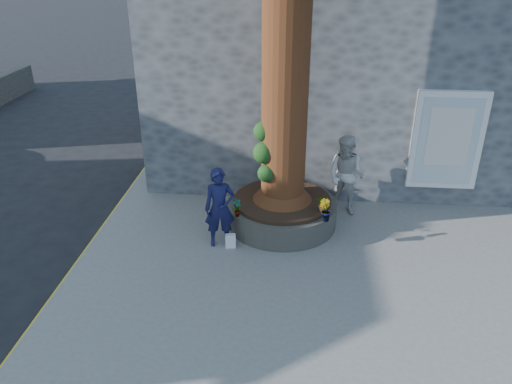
{
  "coord_description": "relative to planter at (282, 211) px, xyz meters",
  "views": [
    {
      "loc": [
        1.06,
        -7.35,
        5.46
      ],
      "look_at": [
        0.32,
        1.19,
        1.25
      ],
      "focal_mm": 35.0,
      "sensor_mm": 36.0,
      "label": 1
    }
  ],
  "objects": [
    {
      "name": "planter",
      "position": [
        0.0,
        0.0,
        0.0
      ],
      "size": [
        2.3,
        2.3,
        0.6
      ],
      "color": "black",
      "rests_on": "pavement"
    },
    {
      "name": "plant_a",
      "position": [
        -0.85,
        -0.85,
        0.5
      ],
      "size": [
        0.23,
        0.25,
        0.39
      ],
      "primitive_type": "imported",
      "rotation": [
        0.0,
        0.0,
        0.95
      ],
      "color": "gray",
      "rests_on": "planter"
    },
    {
      "name": "yellow_line",
      "position": [
        -3.85,
        -1.0,
        -0.41
      ],
      "size": [
        0.1,
        30.0,
        0.01
      ],
      "primitive_type": "cube",
      "color": "yellow",
      "rests_on": "ground"
    },
    {
      "name": "woman",
      "position": [
        1.36,
        0.64,
        0.6
      ],
      "size": [
        1.08,
        1.0,
        1.79
      ],
      "primitive_type": "imported",
      "rotation": [
        0.0,
        0.0,
        -0.47
      ],
      "color": "beige",
      "rests_on": "pavement"
    },
    {
      "name": "shopping_bag",
      "position": [
        -0.97,
        -1.03,
        -0.15
      ],
      "size": [
        0.22,
        0.15,
        0.28
      ],
      "primitive_type": "cube",
      "rotation": [
        0.0,
        0.0,
        0.18
      ],
      "color": "white",
      "rests_on": "pavement"
    },
    {
      "name": "ground",
      "position": [
        -0.8,
        -2.0,
        -0.41
      ],
      "size": [
        120.0,
        120.0,
        0.0
      ],
      "primitive_type": "plane",
      "color": "black",
      "rests_on": "ground"
    },
    {
      "name": "pavement",
      "position": [
        0.7,
        -1.0,
        -0.35
      ],
      "size": [
        9.0,
        8.0,
        0.12
      ],
      "primitive_type": "cube",
      "color": "slate",
      "rests_on": "ground"
    },
    {
      "name": "plant_b",
      "position": [
        0.85,
        -0.85,
        0.52
      ],
      "size": [
        0.33,
        0.33,
        0.43
      ],
      "primitive_type": "imported",
      "rotation": [
        0.0,
        0.0,
        2.4
      ],
      "color": "gray",
      "rests_on": "planter"
    },
    {
      "name": "plant_c",
      "position": [
        0.2,
        0.85,
        0.47
      ],
      "size": [
        0.24,
        0.24,
        0.32
      ],
      "primitive_type": "imported",
      "rotation": [
        0.0,
        0.0,
        3.68
      ],
      "color": "gray",
      "rests_on": "planter"
    },
    {
      "name": "man",
      "position": [
        -1.18,
        -0.93,
        0.52
      ],
      "size": [
        0.66,
        0.5,
        1.62
      ],
      "primitive_type": "imported",
      "rotation": [
        0.0,
        0.0,
        0.21
      ],
      "color": "#16163D",
      "rests_on": "pavement"
    },
    {
      "name": "plant_d",
      "position": [
        0.85,
        -0.49,
        0.48
      ],
      "size": [
        0.4,
        0.4,
        0.34
      ],
      "primitive_type": "imported",
      "rotation": [
        0.0,
        0.0,
        5.49
      ],
      "color": "gray",
      "rests_on": "planter"
    },
    {
      "name": "stone_shop",
      "position": [
        1.7,
        5.2,
        2.75
      ],
      "size": [
        10.3,
        8.3,
        6.3
      ],
      "color": "#454849",
      "rests_on": "ground"
    }
  ]
}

